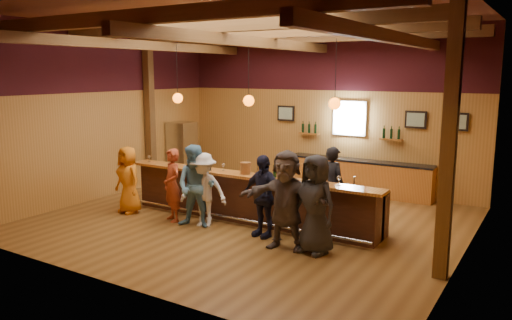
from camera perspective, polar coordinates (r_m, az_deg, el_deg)
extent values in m
plane|color=brown|center=(11.35, -0.80, -6.96)|extent=(9.00, 9.00, 0.00)
cube|color=#9C692A|center=(14.42, 7.78, 5.72)|extent=(9.00, 0.04, 4.50)
cube|color=#9C692A|center=(7.85, -16.72, 1.80)|extent=(9.00, 0.04, 4.50)
cube|color=#9C692A|center=(13.84, -16.82, 5.20)|extent=(0.04, 8.00, 4.50)
cube|color=#9C692A|center=(9.31, 23.27, 2.64)|extent=(0.04, 8.00, 4.50)
cube|color=brown|center=(10.91, -0.86, 16.27)|extent=(9.00, 8.00, 0.04)
cube|color=#330D13|center=(14.37, 7.88, 11.29)|extent=(9.00, 0.01, 1.70)
cube|color=#330D13|center=(13.79, -17.06, 11.00)|extent=(0.01, 8.00, 1.70)
cube|color=#330D13|center=(9.25, 23.75, 11.27)|extent=(0.01, 8.00, 1.70)
cube|color=#513417|center=(14.77, -12.07, 5.69)|extent=(0.22, 0.22, 4.50)
cube|color=#513417|center=(8.35, 21.21, 2.01)|extent=(0.22, 0.22, 4.50)
cube|color=#513417|center=(8.52, -12.20, 15.77)|extent=(8.80, 0.20, 0.25)
cube|color=#513417|center=(10.06, -4.03, 15.06)|extent=(8.80, 0.20, 0.25)
cube|color=#513417|center=(11.74, 1.85, 14.36)|extent=(8.80, 0.20, 0.25)
cube|color=#513417|center=(13.50, 6.20, 13.74)|extent=(8.80, 0.20, 0.25)
cube|color=#513417|center=(12.73, -12.61, 12.66)|extent=(0.18, 7.80, 0.22)
cube|color=#513417|center=(10.87, -0.85, 13.38)|extent=(0.18, 7.80, 0.22)
cube|color=#513417|center=(9.60, 14.88, 13.50)|extent=(0.18, 7.80, 0.22)
cube|color=black|center=(11.20, -0.81, -4.39)|extent=(6.00, 0.60, 1.05)
cube|color=#97521B|center=(10.93, -1.32, -1.77)|extent=(6.30, 0.50, 0.06)
cube|color=black|center=(11.42, 0.21, -2.04)|extent=(6.00, 0.48, 0.05)
cube|color=black|center=(11.53, 0.21, -4.35)|extent=(6.00, 0.48, 0.90)
cube|color=silver|center=(10.56, 9.53, -3.45)|extent=(0.45, 0.40, 0.14)
cube|color=silver|center=(10.39, 12.09, -3.76)|extent=(0.45, 0.40, 0.14)
cylinder|color=silver|center=(10.97, -1.99, -6.75)|extent=(6.00, 0.06, 0.06)
cube|color=#97521B|center=(13.97, 11.63, -2.00)|extent=(4.00, 0.50, 0.90)
cube|color=black|center=(13.89, 11.70, -0.08)|extent=(4.00, 0.52, 0.05)
cube|color=silver|center=(14.09, 10.66, 4.72)|extent=(0.95, 0.08, 0.95)
cube|color=white|center=(14.04, 10.58, 4.70)|extent=(0.78, 0.01, 0.78)
cube|color=black|center=(14.91, 3.43, 5.35)|extent=(0.55, 0.04, 0.45)
cube|color=silver|center=(14.89, 3.39, 5.34)|extent=(0.45, 0.01, 0.35)
cube|color=black|center=(13.54, 17.79, 4.41)|extent=(0.55, 0.04, 0.45)
cube|color=silver|center=(13.51, 17.76, 4.40)|extent=(0.45, 0.01, 0.35)
cube|color=black|center=(13.33, 21.96, 4.08)|extent=(0.55, 0.04, 0.45)
cube|color=silver|center=(13.31, 21.95, 4.08)|extent=(0.45, 0.01, 0.35)
cube|color=#97521B|center=(14.55, 6.08, 3.02)|extent=(0.60, 0.18, 0.04)
cylinder|color=black|center=(14.62, 5.38, 3.66)|extent=(0.07, 0.07, 0.26)
cylinder|color=black|center=(14.53, 6.09, 3.61)|extent=(0.07, 0.07, 0.26)
cylinder|color=black|center=(14.45, 6.81, 3.55)|extent=(0.07, 0.07, 0.26)
cube|color=#97521B|center=(13.70, 15.17, 2.28)|extent=(0.60, 0.18, 0.04)
cylinder|color=black|center=(13.73, 14.40, 2.97)|extent=(0.07, 0.07, 0.26)
cylinder|color=black|center=(13.68, 15.20, 2.91)|extent=(0.07, 0.07, 0.26)
cylinder|color=black|center=(13.62, 16.01, 2.84)|extent=(0.07, 0.07, 0.26)
cylinder|color=black|center=(12.04, -9.02, 9.96)|extent=(0.01, 0.01, 1.25)
sphere|color=#FF630C|center=(12.06, -8.94, 6.99)|extent=(0.24, 0.24, 0.24)
cylinder|color=black|center=(10.85, -0.84, 10.09)|extent=(0.01, 0.01, 1.25)
sphere|color=#FF630C|center=(10.87, -0.84, 6.79)|extent=(0.24, 0.24, 0.24)
cylinder|color=black|center=(9.92, 9.10, 9.97)|extent=(0.01, 0.01, 1.25)
sphere|color=#FF630C|center=(9.94, 9.00, 6.36)|extent=(0.24, 0.24, 0.24)
cube|color=silver|center=(15.57, -8.43, 1.01)|extent=(0.70, 0.70, 1.80)
imported|color=#C96A12|center=(12.18, -14.39, -2.21)|extent=(0.86, 0.64, 1.60)
imported|color=#95361B|center=(11.30, -9.54, -2.86)|extent=(0.71, 0.62, 1.64)
imported|color=teal|center=(10.77, -6.86, -3.01)|extent=(1.01, 0.88, 1.79)
imported|color=silver|center=(10.83, -6.02, -3.41)|extent=(1.17, 0.87, 1.62)
imported|color=black|center=(10.10, 0.79, -4.13)|extent=(1.05, 0.57, 1.69)
imported|color=#4C413D|center=(9.39, 3.43, -4.60)|extent=(1.82, 0.82, 1.90)
imported|color=#232326|center=(9.23, 6.79, -5.05)|extent=(1.02, 0.80, 1.85)
imported|color=black|center=(11.19, 8.76, -2.79)|extent=(0.72, 0.59, 1.71)
cylinder|color=brown|center=(10.91, -1.20, -0.94)|extent=(0.23, 0.23, 0.26)
cylinder|color=black|center=(10.83, 0.82, -0.93)|extent=(0.08, 0.08, 0.29)
cylinder|color=black|center=(10.80, 0.83, 0.08)|extent=(0.03, 0.03, 0.10)
cylinder|color=black|center=(10.57, 2.17, -1.29)|extent=(0.08, 0.08, 0.26)
cylinder|color=black|center=(10.53, 2.18, -0.34)|extent=(0.03, 0.03, 0.09)
cylinder|color=silver|center=(12.68, -12.09, -0.18)|extent=(0.06, 0.06, 0.01)
cylinder|color=silver|center=(12.67, -12.10, 0.04)|extent=(0.01, 0.01, 0.09)
sphere|color=silver|center=(12.66, -12.11, 0.37)|extent=(0.07, 0.07, 0.07)
cylinder|color=silver|center=(12.29, -9.88, -0.43)|extent=(0.08, 0.08, 0.01)
cylinder|color=silver|center=(12.28, -9.89, -0.15)|extent=(0.01, 0.01, 0.11)
sphere|color=silver|center=(12.26, -9.90, 0.27)|extent=(0.09, 0.09, 0.09)
cylinder|color=silver|center=(11.89, -7.40, -0.72)|extent=(0.07, 0.07, 0.01)
cylinder|color=silver|center=(11.88, -7.41, -0.45)|extent=(0.01, 0.01, 0.10)
sphere|color=silver|center=(11.86, -7.42, -0.05)|extent=(0.08, 0.08, 0.08)
cylinder|color=silver|center=(11.35, -5.26, -1.19)|extent=(0.07, 0.07, 0.01)
cylinder|color=silver|center=(11.34, -5.27, -0.93)|extent=(0.01, 0.01, 0.10)
sphere|color=silver|center=(11.32, -5.27, -0.54)|extent=(0.08, 0.08, 0.08)
cylinder|color=silver|center=(11.35, -3.75, -1.17)|extent=(0.06, 0.06, 0.01)
cylinder|color=silver|center=(11.34, -3.75, -0.93)|extent=(0.01, 0.01, 0.09)
sphere|color=silver|center=(11.32, -3.76, -0.57)|extent=(0.07, 0.07, 0.07)
cylinder|color=silver|center=(10.41, 2.99, -2.19)|extent=(0.07, 0.07, 0.01)
cylinder|color=silver|center=(10.40, 2.99, -1.88)|extent=(0.01, 0.01, 0.11)
sphere|color=silver|center=(10.38, 3.00, -1.41)|extent=(0.08, 0.08, 0.08)
cylinder|color=silver|center=(10.31, 4.32, -2.32)|extent=(0.06, 0.06, 0.01)
cylinder|color=silver|center=(10.30, 4.32, -2.06)|extent=(0.01, 0.01, 0.09)
sphere|color=silver|center=(10.29, 4.33, -1.67)|extent=(0.07, 0.07, 0.07)
cylinder|color=silver|center=(9.97, 9.43, -2.86)|extent=(0.08, 0.08, 0.01)
cylinder|color=silver|center=(9.95, 9.44, -2.53)|extent=(0.01, 0.01, 0.11)
sphere|color=silver|center=(9.94, 9.46, -2.02)|extent=(0.09, 0.09, 0.09)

